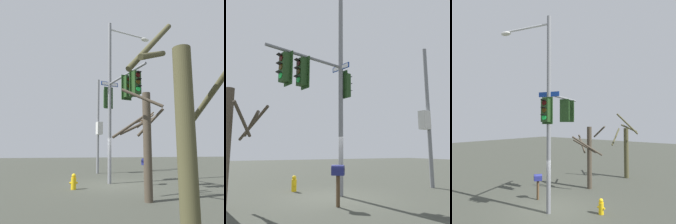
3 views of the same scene
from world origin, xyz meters
TOP-DOWN VIEW (x-y plane):
  - ground_plane at (0.00, 0.00)m, footprint 80.00×80.00m
  - main_signal_pole_assembly at (-0.15, 0.24)m, footprint 3.39×4.52m
  - secondary_pole_assembly at (0.19, -5.66)m, footprint 0.51×0.77m
  - fire_hydrant at (2.20, 0.99)m, footprint 0.38×0.24m
  - mailbox at (-1.52, 0.47)m, footprint 0.45×0.50m
  - bare_tree_across_street at (-0.38, 4.00)m, footprint 2.07×2.35m

SIDE VIEW (x-z plane):
  - ground_plane at x=0.00m, z-range 0.00..0.00m
  - fire_hydrant at x=2.20m, z-range -0.02..0.71m
  - mailbox at x=-1.52m, z-range 0.40..1.81m
  - bare_tree_across_street at x=-0.38m, z-range 0.15..4.25m
  - secondary_pole_assembly at x=0.19m, z-range -0.12..7.48m
  - main_signal_pole_assembly at x=-0.15m, z-range 0.43..10.00m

